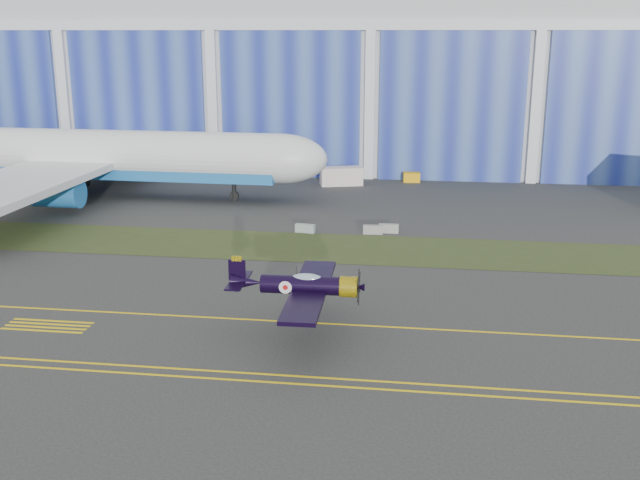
# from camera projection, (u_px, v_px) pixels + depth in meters

# --- Properties ---
(ground) EXTENTS (260.00, 260.00, 0.00)m
(ground) POSITION_uv_depth(u_px,v_px,m) (319.00, 299.00, 57.50)
(ground) COLOR #393936
(ground) RESTS_ON ground
(grass_median) EXTENTS (260.00, 10.00, 0.02)m
(grass_median) POSITION_uv_depth(u_px,v_px,m) (340.00, 248.00, 70.85)
(grass_median) COLOR #475128
(grass_median) RESTS_ON ground
(hangar) EXTENTS (220.00, 45.70, 30.00)m
(hangar) POSITION_uv_depth(u_px,v_px,m) (381.00, 62.00, 121.95)
(hangar) COLOR silver
(hangar) RESTS_ON ground
(taxiway_centreline) EXTENTS (200.00, 0.20, 0.02)m
(taxiway_centreline) POSITION_uv_depth(u_px,v_px,m) (309.00, 323.00, 52.73)
(taxiway_centreline) COLOR yellow
(taxiway_centreline) RESTS_ON ground
(edge_line_near) EXTENTS (80.00, 0.20, 0.02)m
(edge_line_near) POSITION_uv_depth(u_px,v_px,m) (284.00, 383.00, 43.67)
(edge_line_near) COLOR yellow
(edge_line_near) RESTS_ON ground
(edge_line_far) EXTENTS (80.00, 0.20, 0.02)m
(edge_line_far) POSITION_uv_depth(u_px,v_px,m) (287.00, 376.00, 44.62)
(edge_line_far) COLOR yellow
(edge_line_far) RESTS_ON ground
(hold_short_ladder) EXTENTS (6.00, 2.40, 0.02)m
(hold_short_ladder) POSITION_uv_depth(u_px,v_px,m) (48.00, 326.00, 52.18)
(hold_short_ladder) COLOR yellow
(hold_short_ladder) RESTS_ON ground
(warbird) EXTENTS (10.41, 12.47, 3.63)m
(warbird) POSITION_uv_depth(u_px,v_px,m) (301.00, 285.00, 49.45)
(warbird) COLOR black
(warbird) RESTS_ON ground
(jetliner) EXTENTS (68.35, 58.43, 23.37)m
(jetliner) POSITION_uv_depth(u_px,v_px,m) (84.00, 101.00, 90.77)
(jetliner) COLOR white
(jetliner) RESTS_ON ground
(shipping_container) EXTENTS (5.95, 3.65, 2.41)m
(shipping_container) POSITION_uv_depth(u_px,v_px,m) (341.00, 176.00, 99.73)
(shipping_container) COLOR silver
(shipping_container) RESTS_ON ground
(tug) EXTENTS (2.36, 1.62, 1.29)m
(tug) POSITION_uv_depth(u_px,v_px,m) (412.00, 177.00, 101.95)
(tug) COLOR #FAB410
(tug) RESTS_ON ground
(barrier_a) EXTENTS (2.07, 0.93, 0.90)m
(barrier_a) POSITION_uv_depth(u_px,v_px,m) (305.00, 229.00, 76.18)
(barrier_a) COLOR #8A9E97
(barrier_a) RESTS_ON ground
(barrier_b) EXTENTS (2.03, 0.71, 0.90)m
(barrier_b) POSITION_uv_depth(u_px,v_px,m) (373.00, 230.00, 75.75)
(barrier_b) COLOR gray
(barrier_b) RESTS_ON ground
(barrier_c) EXTENTS (2.00, 0.61, 0.90)m
(barrier_c) POSITION_uv_depth(u_px,v_px,m) (389.00, 228.00, 76.19)
(barrier_c) COLOR #969A92
(barrier_c) RESTS_ON ground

